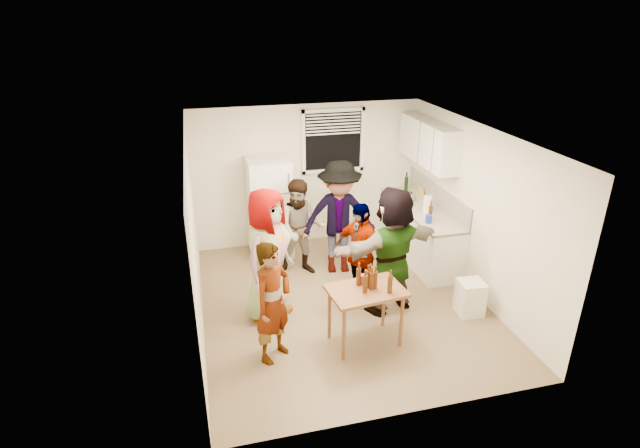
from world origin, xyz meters
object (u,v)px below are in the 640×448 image
object	(u,v)px
refrigerator	(270,208)
red_cup	(363,283)
beer_bottle_counter	(430,220)
beer_bottle_table	(371,289)
blue_cup	(428,223)
guest_stripe	(275,356)
wine_bottle	(406,192)
guest_back_left	(302,272)
guest_back_right	(338,269)
guest_grey	(270,314)
guest_orange	(388,307)
guest_black	(358,300)
kettle	(411,201)
trash_bin	(470,297)
serving_table	(364,341)

from	to	relation	value
refrigerator	red_cup	world-z (taller)	refrigerator
beer_bottle_counter	beer_bottle_table	xyz separation A→B (m)	(-1.53, -1.58, -0.12)
blue_cup	guest_stripe	size ratio (longest dim) A/B	0.09
wine_bottle	guest_back_left	world-z (taller)	wine_bottle
beer_bottle_table	guest_back_right	size ratio (longest dim) A/B	0.12
guest_back_right	guest_grey	bearing A→B (deg)	-133.35
red_cup	guest_grey	bearing A→B (deg)	144.95
beer_bottle_table	guest_orange	world-z (taller)	beer_bottle_table
beer_bottle_counter	guest_back_left	size ratio (longest dim) A/B	0.15
beer_bottle_counter	blue_cup	size ratio (longest dim) A/B	1.74
guest_stripe	guest_black	bearing A→B (deg)	-6.75
guest_stripe	blue_cup	bearing A→B (deg)	-13.12
guest_grey	guest_back_right	xyz separation A→B (m)	(1.29, 1.03, 0.00)
guest_grey	guest_orange	world-z (taller)	guest_grey
kettle	guest_back_right	size ratio (longest dim) A/B	0.12
red_cup	trash_bin	bearing A→B (deg)	4.36
refrigerator	guest_back_left	bearing A→B (deg)	-66.94
kettle	guest_back_right	world-z (taller)	kettle
beer_bottle_counter	guest_grey	world-z (taller)	beer_bottle_counter
serving_table	guest_orange	xyz separation A→B (m)	(0.60, 0.67, 0.00)
guest_back_right	guest_black	bearing A→B (deg)	-80.45
refrigerator	trash_bin	bearing A→B (deg)	-46.86
wine_bottle	refrigerator	bearing A→B (deg)	-178.86
kettle	guest_orange	size ratio (longest dim) A/B	0.12
beer_bottle_counter	guest_back_left	bearing A→B (deg)	168.17
refrigerator	red_cup	xyz separation A→B (m)	(0.76, -2.69, -0.07)
beer_bottle_counter	trash_bin	xyz separation A→B (m)	(0.05, -1.30, -0.65)
refrigerator	guest_back_right	world-z (taller)	refrigerator
guest_stripe	refrigerator	bearing A→B (deg)	39.97
beer_bottle_counter	wine_bottle	bearing A→B (deg)	83.48
beer_bottle_counter	beer_bottle_table	size ratio (longest dim) A/B	1.02
kettle	guest_back_right	xyz separation A→B (m)	(-1.43, -0.49, -0.90)
guest_stripe	guest_back_right	xyz separation A→B (m)	(1.37, 1.94, 0.00)
refrigerator	guest_back_left	distance (m)	1.25
guest_stripe	guest_back_right	world-z (taller)	guest_back_right
kettle	wine_bottle	world-z (taller)	wine_bottle
red_cup	guest_grey	size ratio (longest dim) A/B	0.06
guest_back_left	guest_black	size ratio (longest dim) A/B	1.03
guest_grey	guest_black	xyz separation A→B (m)	(1.32, 0.07, 0.00)
guest_stripe	guest_black	size ratio (longest dim) A/B	1.01
guest_back_left	guest_orange	size ratio (longest dim) A/B	0.86
trash_bin	guest_black	xyz separation A→B (m)	(-1.41, 0.71, -0.25)
guest_grey	guest_orange	bearing A→B (deg)	-58.84
guest_grey	guest_back_left	size ratio (longest dim) A/B	1.18
blue_cup	guest_orange	bearing A→B (deg)	-139.10
guest_back_right	guest_black	distance (m)	0.96
serving_table	guest_grey	bearing A→B (deg)	139.95
kettle	guest_black	distance (m)	2.21
guest_grey	guest_stripe	xyz separation A→B (m)	(-0.08, -0.91, 0.00)
trash_bin	guest_black	distance (m)	1.60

